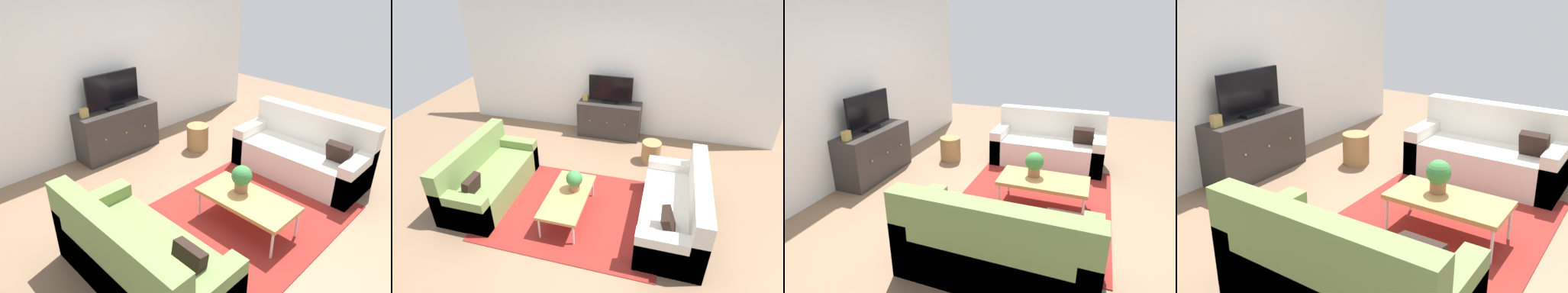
% 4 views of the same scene
% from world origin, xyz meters
% --- Properties ---
extents(ground_plane, '(10.00, 10.00, 0.00)m').
position_xyz_m(ground_plane, '(0.00, 0.00, 0.00)').
color(ground_plane, '#84664C').
extents(wall_back, '(6.40, 0.12, 2.70)m').
position_xyz_m(wall_back, '(0.00, 2.55, 1.35)').
color(wall_back, white).
rests_on(wall_back, ground_plane).
extents(area_rug, '(2.50, 1.90, 0.01)m').
position_xyz_m(area_rug, '(0.00, -0.15, 0.01)').
color(area_rug, maroon).
rests_on(area_rug, ground_plane).
extents(couch_left_side, '(0.80, 1.74, 0.86)m').
position_xyz_m(couch_left_side, '(-1.43, -0.10, 0.29)').
color(couch_left_side, olive).
rests_on(couch_left_side, ground_plane).
extents(couch_right_side, '(0.80, 1.74, 0.86)m').
position_xyz_m(couch_right_side, '(1.43, -0.10, 0.29)').
color(couch_right_side, silver).
rests_on(couch_right_side, ground_plane).
extents(coffee_table, '(0.54, 1.08, 0.38)m').
position_xyz_m(coffee_table, '(-0.06, -0.27, 0.35)').
color(coffee_table, '#B7844C').
rests_on(coffee_table, ground_plane).
extents(potted_plant, '(0.23, 0.23, 0.31)m').
position_xyz_m(potted_plant, '(0.00, -0.14, 0.55)').
color(potted_plant, '#936042').
rests_on(potted_plant, coffee_table).
extents(tv_console, '(1.26, 0.47, 0.73)m').
position_xyz_m(tv_console, '(0.00, 2.27, 0.36)').
color(tv_console, '#332D2B').
rests_on(tv_console, ground_plane).
extents(flat_screen_tv, '(0.86, 0.16, 0.54)m').
position_xyz_m(flat_screen_tv, '(0.00, 2.29, 0.99)').
color(flat_screen_tv, black).
rests_on(flat_screen_tv, tv_console).
extents(mantel_clock, '(0.11, 0.07, 0.13)m').
position_xyz_m(mantel_clock, '(-0.51, 2.27, 0.79)').
color(mantel_clock, tan).
rests_on(mantel_clock, tv_console).
extents(wicker_basket, '(0.34, 0.34, 0.40)m').
position_xyz_m(wicker_basket, '(0.94, 1.46, 0.20)').
color(wicker_basket, '#9E7547').
rests_on(wicker_basket, ground_plane).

